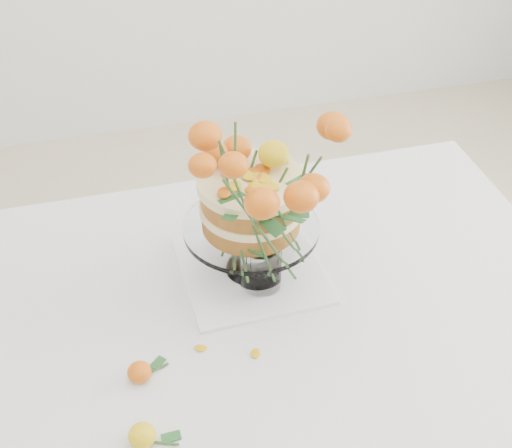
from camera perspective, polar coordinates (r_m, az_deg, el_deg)
The scene contains 8 objects.
table at distance 1.56m, azimuth -0.66°, elevation -8.38°, with size 1.43×0.93×0.76m.
napkin at distance 1.56m, azimuth -0.38°, elevation -3.73°, with size 0.30×0.30×0.01m, color white.
cake_stand at distance 1.45m, azimuth -0.41°, elevation 1.37°, with size 0.28×0.28×0.25m.
rose_vase at distance 1.37m, azimuth 0.43°, elevation 2.77°, with size 0.32×0.32×0.44m.
loose_rose_near at distance 1.28m, azimuth -9.08°, elevation -16.37°, with size 0.08×0.05×0.04m.
loose_rose_far at distance 1.37m, azimuth -9.29°, elevation -11.61°, with size 0.08×0.05×0.04m.
stray_petal_a at distance 1.41m, azimuth -4.44°, elevation -9.88°, with size 0.03×0.02×0.00m, color gold.
stray_petal_b at distance 1.40m, azimuth -0.04°, elevation -10.31°, with size 0.03×0.02×0.00m, color gold.
Camera 1 is at (-0.25, -1.02, 1.82)m, focal length 50.00 mm.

